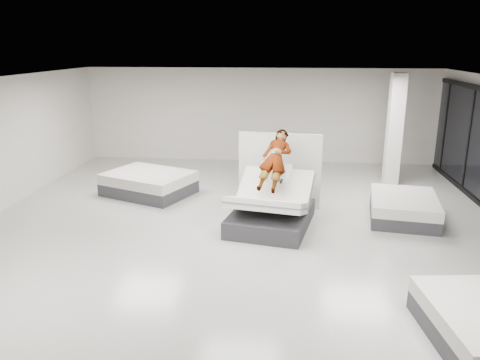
{
  "coord_description": "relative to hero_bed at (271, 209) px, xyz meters",
  "views": [
    {
      "loc": [
        0.93,
        -9.06,
        3.93
      ],
      "look_at": [
        -0.08,
        1.03,
        1.0
      ],
      "focal_mm": 35.0,
      "sensor_mm": 36.0,
      "label": 1
    }
  ],
  "objects": [
    {
      "name": "remote",
      "position": [
        0.21,
        -0.09,
        0.67
      ],
      "size": [
        0.08,
        0.15,
        0.08
      ],
      "primitive_type": "cube",
      "rotation": [
        0.35,
        0.0,
        -0.2
      ],
      "color": "black",
      "rests_on": "person"
    },
    {
      "name": "person",
      "position": [
        0.06,
        0.3,
        0.87
      ],
      "size": [
        0.88,
        1.51,
        1.53
      ],
      "primitive_type": "imported",
      "rotation": [
        0.72,
        0.0,
        -0.2
      ],
      "color": "slate",
      "rests_on": "hero_bed"
    },
    {
      "name": "flat_bed_left_far",
      "position": [
        -3.41,
        2.05,
        -0.12
      ],
      "size": [
        2.65,
        2.36,
        0.6
      ],
      "color": "#333338",
      "rests_on": "floor"
    },
    {
      "name": "flat_bed_right_far",
      "position": [
        3.07,
        0.8,
        -0.15
      ],
      "size": [
        1.74,
        2.15,
        0.54
      ],
      "color": "#333338",
      "rests_on": "floor"
    },
    {
      "name": "divider_panel",
      "position": [
        0.14,
        1.42,
        0.52
      ],
      "size": [
        2.05,
        0.36,
        1.87
      ],
      "primitive_type": "cube",
      "rotation": [
        0.0,
        0.0,
        -0.13
      ],
      "color": "silver",
      "rests_on": "floor"
    },
    {
      "name": "column",
      "position": [
        3.35,
        3.69,
        1.18
      ],
      "size": [
        0.4,
        0.4,
        3.2
      ],
      "primitive_type": "cube",
      "color": "white",
      "rests_on": "floor"
    },
    {
      "name": "hero_bed",
      "position": [
        0.0,
        0.0,
        0.0
      ],
      "size": [
        2.03,
        2.46,
        1.28
      ],
      "color": "#333338",
      "rests_on": "floor"
    },
    {
      "name": "room",
      "position": [
        -0.65,
        -0.81,
        1.18
      ],
      "size": [
        14.0,
        14.04,
        3.2
      ],
      "color": "beige",
      "rests_on": "ground"
    }
  ]
}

